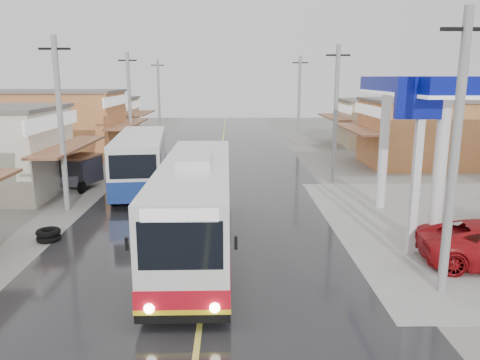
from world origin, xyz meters
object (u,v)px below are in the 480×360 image
(second_bus, at_px, (141,160))
(tyre_stack, at_px, (49,235))
(cyclist, at_px, (157,183))
(tricycle_near, at_px, (81,170))
(coach_bus, at_px, (196,205))

(second_bus, xyz_separation_m, tyre_stack, (-2.05, -8.39, -1.41))
(second_bus, bearing_deg, cyclist, -57.72)
(cyclist, distance_m, tricycle_near, 4.78)
(coach_bus, bearing_deg, cyclist, 107.83)
(coach_bus, bearing_deg, tricycle_near, 125.85)
(coach_bus, relative_size, cyclist, 5.87)
(tyre_stack, bearing_deg, tricycle_near, 99.30)
(coach_bus, xyz_separation_m, tyre_stack, (-5.80, 1.17, -1.47))
(coach_bus, distance_m, cyclist, 8.78)
(tricycle_near, xyz_separation_m, tyre_stack, (1.42, -8.67, -0.85))
(coach_bus, bearing_deg, tyre_stack, 168.15)
(cyclist, height_order, tricycle_near, cyclist)
(tyre_stack, bearing_deg, second_bus, 76.30)
(cyclist, bearing_deg, coach_bus, -89.35)
(cyclist, distance_m, tyre_stack, 7.75)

